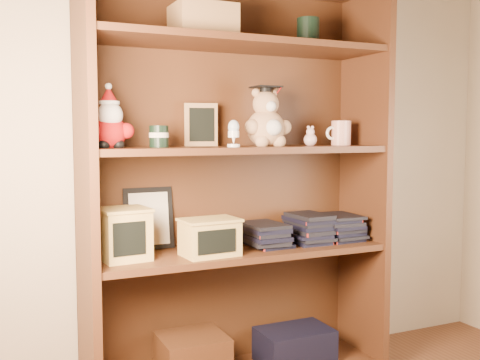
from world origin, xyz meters
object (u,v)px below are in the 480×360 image
object	(u,v)px
bookcase	(234,189)
grad_teddy_bear	(267,123)
teacher_mug	(341,133)
treats_box	(124,234)

from	to	relation	value
bookcase	grad_teddy_bear	xyz separation A→B (m)	(0.11, -0.06, 0.26)
bookcase	teacher_mug	size ratio (longest dim) A/B	13.81
teacher_mug	treats_box	size ratio (longest dim) A/B	0.62
grad_teddy_bear	teacher_mug	distance (m)	0.36
grad_teddy_bear	treats_box	xyz separation A→B (m)	(-0.57, 0.01, -0.40)
teacher_mug	treats_box	xyz separation A→B (m)	(-0.92, -0.00, -0.36)
teacher_mug	grad_teddy_bear	bearing A→B (deg)	-178.82
grad_teddy_bear	teacher_mug	xyz separation A→B (m)	(0.35, 0.01, -0.04)
bookcase	grad_teddy_bear	size ratio (longest dim) A/B	6.63
grad_teddy_bear	treats_box	distance (m)	0.69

